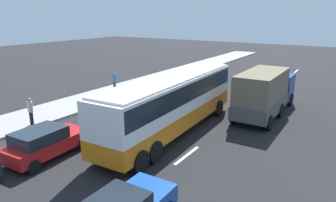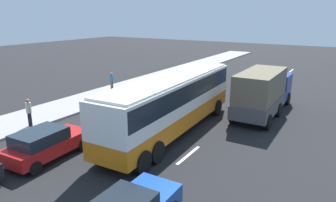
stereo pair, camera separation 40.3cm
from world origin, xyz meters
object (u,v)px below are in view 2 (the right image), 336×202
at_px(pedestrian_near_curb, 29,110).
at_px(pedestrian_at_crossing, 112,80).
at_px(coach_bus, 172,99).
at_px(car_red_compact, 46,143).
at_px(cargo_truck, 263,91).

height_order(pedestrian_near_curb, pedestrian_at_crossing, pedestrian_near_curb).
distance_m(coach_bus, car_red_compact, 7.30).
xyz_separation_m(cargo_truck, pedestrian_near_curb, (-10.50, 11.71, -0.54)).
xyz_separation_m(coach_bus, pedestrian_at_crossing, (5.77, 9.85, -1.03)).
xyz_separation_m(cargo_truck, pedestrian_at_crossing, (-0.74, 13.52, -0.59)).
bearing_deg(pedestrian_at_crossing, coach_bus, -28.03).
bearing_deg(cargo_truck, car_red_compact, 150.09).
xyz_separation_m(coach_bus, pedestrian_near_curb, (-3.99, 8.04, -0.98)).
bearing_deg(cargo_truck, pedestrian_at_crossing, 92.97).
xyz_separation_m(coach_bus, car_red_compact, (-6.21, 3.60, -1.34)).
bearing_deg(pedestrian_at_crossing, pedestrian_near_curb, -77.12).
relative_size(coach_bus, pedestrian_at_crossing, 7.31).
xyz_separation_m(coach_bus, cargo_truck, (6.52, -3.67, -0.44)).
xyz_separation_m(pedestrian_near_curb, pedestrian_at_crossing, (9.76, 1.81, -0.05)).
height_order(coach_bus, cargo_truck, coach_bus).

